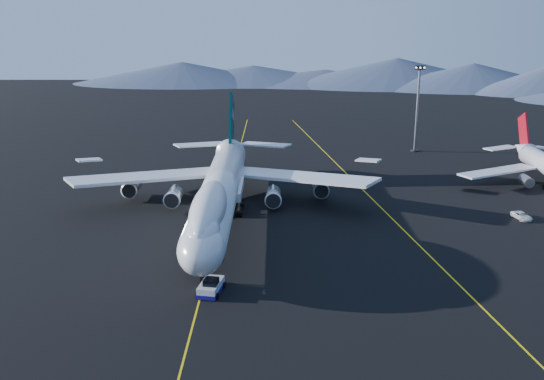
{
  "coord_description": "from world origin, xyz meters",
  "views": [
    {
      "loc": [
        9.79,
        -103.45,
        35.61
      ],
      "look_at": [
        9.3,
        -0.76,
        6.0
      ],
      "focal_mm": 40.0,
      "sensor_mm": 36.0,
      "label": 1
    }
  ],
  "objects_px": {
    "floodlight_mast": "(417,109)",
    "pushback_tug": "(211,288)",
    "boeing_747": "(220,190)",
    "service_van": "(522,216)"
  },
  "relations": [
    {
      "from": "boeing_747",
      "to": "floodlight_mast",
      "type": "bearing_deg",
      "value": 50.67
    },
    {
      "from": "pushback_tug",
      "to": "floodlight_mast",
      "type": "height_order",
      "value": "floodlight_mast"
    },
    {
      "from": "floodlight_mast",
      "to": "pushback_tug",
      "type": "bearing_deg",
      "value": -117.94
    },
    {
      "from": "boeing_747",
      "to": "pushback_tug",
      "type": "xyz_separation_m",
      "value": [
        1.26,
        -29.53,
        -5.1
      ]
    },
    {
      "from": "boeing_747",
      "to": "floodlight_mast",
      "type": "relative_size",
      "value": 3.14
    },
    {
      "from": "service_van",
      "to": "floodlight_mast",
      "type": "xyz_separation_m",
      "value": [
        -6.73,
        57.5,
        11.03
      ]
    },
    {
      "from": "service_van",
      "to": "boeing_747",
      "type": "bearing_deg",
      "value": 170.45
    },
    {
      "from": "service_van",
      "to": "pushback_tug",
      "type": "bearing_deg",
      "value": -160.86
    },
    {
      "from": "service_van",
      "to": "floodlight_mast",
      "type": "height_order",
      "value": "floodlight_mast"
    },
    {
      "from": "pushback_tug",
      "to": "floodlight_mast",
      "type": "xyz_separation_m",
      "value": [
        46.71,
        88.08,
        10.96
      ]
    }
  ]
}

